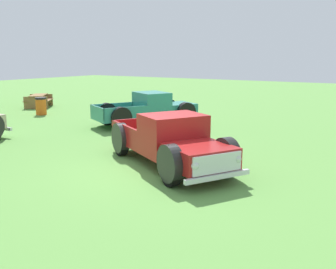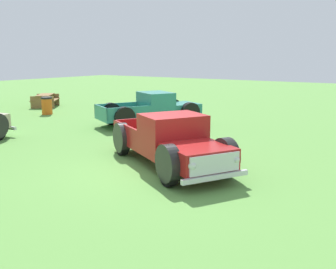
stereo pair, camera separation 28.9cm
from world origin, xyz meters
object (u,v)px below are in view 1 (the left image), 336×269
(pickup_truck_behind_left, at_px, (153,109))
(picnic_table, at_px, (39,99))
(pickup_truck_foreground, at_px, (174,143))
(trash_can, at_px, (41,106))

(pickup_truck_behind_left, relative_size, picnic_table, 2.21)
(pickup_truck_foreground, relative_size, pickup_truck_behind_left, 1.01)
(pickup_truck_behind_left, height_order, trash_can, pickup_truck_behind_left)
(picnic_table, bearing_deg, pickup_truck_behind_left, -96.62)
(picnic_table, distance_m, trash_can, 3.35)
(pickup_truck_foreground, xyz_separation_m, picnic_table, (6.63, 14.04, -0.23))
(pickup_truck_behind_left, height_order, picnic_table, pickup_truck_behind_left)
(pickup_truck_foreground, bearing_deg, trash_can, 67.85)
(pickup_truck_foreground, distance_m, pickup_truck_behind_left, 7.18)
(trash_can, bearing_deg, pickup_truck_behind_left, -82.38)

